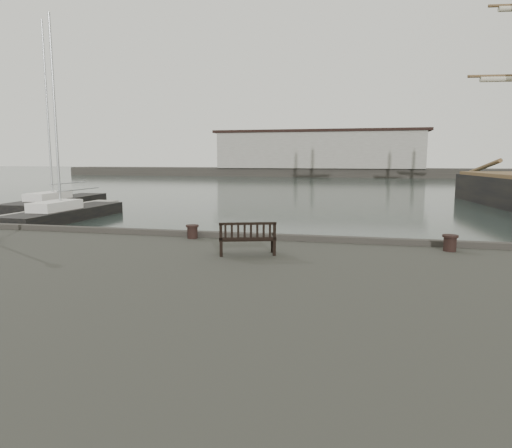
{
  "coord_description": "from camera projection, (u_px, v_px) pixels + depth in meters",
  "views": [
    {
      "loc": [
        1.95,
        -14.4,
        4.15
      ],
      "look_at": [
        -1.28,
        -0.5,
        2.1
      ],
      "focal_mm": 32.0,
      "sensor_mm": 36.0,
      "label": 1
    }
  ],
  "objects": [
    {
      "name": "pontoon",
      "position": [
        7.0,
        220.0,
        29.0
      ],
      "size": [
        2.0,
        24.0,
        0.5
      ],
      "primitive_type": "cube",
      "color": "#9F9D94",
      "rests_on": "ground"
    },
    {
      "name": "breakwater",
      "position": [
        334.0,
        158.0,
        104.02
      ],
      "size": [
        140.0,
        9.5,
        12.2
      ],
      "color": "#383530",
      "rests_on": "ground"
    },
    {
      "name": "bollard_left",
      "position": [
        192.0,
        232.0,
        14.91
      ],
      "size": [
        0.45,
        0.45,
        0.44
      ],
      "primitive_type": "cylinder",
      "rotation": [
        0.0,
        0.0,
        0.07
      ],
      "color": "black",
      "rests_on": "quay"
    },
    {
      "name": "yacht_b",
      "position": [
        58.0,
        205.0,
        38.91
      ],
      "size": [
        3.38,
        12.26,
        15.72
      ],
      "rotation": [
        0.0,
        0.0,
        0.06
      ],
      "color": "black",
      "rests_on": "ground"
    },
    {
      "name": "bollard_right",
      "position": [
        450.0,
        243.0,
        12.86
      ],
      "size": [
        0.57,
        0.57,
        0.46
      ],
      "primitive_type": "cylinder",
      "rotation": [
        0.0,
        0.0,
        -0.36
      ],
      "color": "black",
      "rests_on": "quay"
    },
    {
      "name": "bench",
      "position": [
        247.0,
        244.0,
        12.37
      ],
      "size": [
        1.62,
        0.97,
        0.88
      ],
      "rotation": [
        0.0,
        0.0,
        0.31
      ],
      "color": "black",
      "rests_on": "quay"
    },
    {
      "name": "yacht_c",
      "position": [
        66.0,
        217.0,
        30.84
      ],
      "size": [
        2.62,
        10.39,
        13.83
      ],
      "rotation": [
        0.0,
        0.0,
        -0.01
      ],
      "color": "black",
      "rests_on": "ground"
    },
    {
      "name": "ground",
      "position": [
        297.0,
        287.0,
        14.91
      ],
      "size": [
        400.0,
        400.0,
        0.0
      ],
      "primitive_type": "plane",
      "color": "black",
      "rests_on": "ground"
    }
  ]
}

